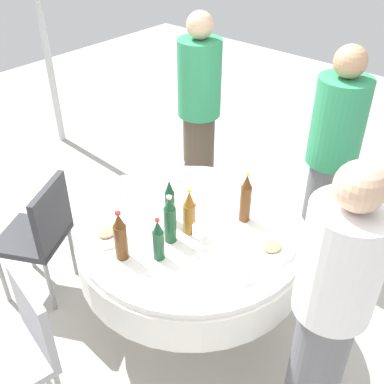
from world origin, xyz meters
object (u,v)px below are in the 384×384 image
object	(u,v)px
bottle_brown_right	(246,199)
plate_west	(107,235)
bottle_amber_south	(189,213)
chair_east	(19,346)
plate_mid	(272,248)
bottle_dark_green_far	(158,240)
wine_glass_far	(125,183)
person_rear	(330,310)
chair_far	(41,231)
bottle_dark_green_rear	(170,220)
person_front	(331,158)
wine_glass_west	(247,269)
bottle_dark_green_left	(170,202)
wine_glass_right	(179,167)
dining_table	(192,245)
bottle_brown_front	(120,237)
wine_glass_east	(194,186)
wine_glass_south	(198,232)
person_left	(199,110)

from	to	relation	value
bottle_brown_right	plate_west	size ratio (longest dim) A/B	1.38
bottle_amber_south	chair_east	bearing A→B (deg)	-12.79
plate_mid	bottle_dark_green_far	bearing A→B (deg)	-43.42
bottle_amber_south	wine_glass_far	distance (m)	0.53
person_rear	chair_far	world-z (taller)	person_rear
bottle_dark_green_rear	person_front	world-z (taller)	person_front
wine_glass_west	plate_mid	bearing A→B (deg)	-173.14
bottle_dark_green_left	wine_glass_west	size ratio (longest dim) A/B	2.18
plate_mid	person_rear	xyz separation A→B (m)	(0.25, 0.46, 0.07)
wine_glass_right	dining_table	bearing A→B (deg)	50.99
bottle_dark_green_rear	wine_glass_far	bearing A→B (deg)	-104.59
wine_glass_far	chair_far	xyz separation A→B (m)	(0.43, -0.36, -0.32)
bottle_dark_green_rear	bottle_brown_front	xyz separation A→B (m)	(0.27, -0.10, 0.00)
person_rear	chair_far	xyz separation A→B (m)	(0.34, -1.79, -0.31)
bottle_brown_right	wine_glass_east	distance (m)	0.35
wine_glass_east	bottle_brown_right	bearing A→B (deg)	98.64
bottle_brown_front	chair_far	world-z (taller)	bottle_brown_front
bottle_dark_green_far	wine_glass_west	xyz separation A→B (m)	(-0.15, 0.45, -0.03)
person_rear	wine_glass_south	bearing A→B (deg)	-82.64
wine_glass_right	bottle_brown_front	bearing A→B (deg)	20.38
person_rear	person_front	size ratio (longest dim) A/B	0.99
chair_east	dining_table	bearing A→B (deg)	-90.00
wine_glass_west	plate_west	bearing A→B (deg)	-74.71
wine_glass_east	plate_mid	world-z (taller)	wine_glass_east
bottle_brown_right	plate_mid	xyz separation A→B (m)	(0.12, 0.27, -0.14)
bottle_dark_green_rear	wine_glass_east	xyz separation A→B (m)	(-0.36, -0.15, -0.03)
plate_west	chair_east	world-z (taller)	chair_east
chair_east	person_rear	bearing A→B (deg)	-129.55
wine_glass_right	chair_east	distance (m)	1.40
bottle_dark_green_far	bottle_brown_right	bearing A→B (deg)	165.22
wine_glass_south	plate_west	bearing A→B (deg)	-59.36
dining_table	plate_mid	bearing A→B (deg)	105.01
wine_glass_right	plate_west	bearing A→B (deg)	7.30
dining_table	person_left	world-z (taller)	person_left
wine_glass_far	bottle_dark_green_rear	bearing A→B (deg)	75.41
bottle_dark_green_left	person_front	world-z (taller)	person_front
wine_glass_south	person_left	bearing A→B (deg)	-139.97
wine_glass_far	person_front	xyz separation A→B (m)	(-1.10, 0.82, -0.00)
bottle_dark_green_rear	wine_glass_right	xyz separation A→B (m)	(-0.48, -0.37, -0.04)
bottle_brown_right	chair_east	world-z (taller)	bottle_brown_right
bottle_brown_front	bottle_brown_right	world-z (taller)	bottle_brown_right
person_rear	person_front	xyz separation A→B (m)	(-1.19, -0.60, 0.01)
person_front	wine_glass_far	bearing A→B (deg)	-110.31
chair_far	person_rear	bearing A→B (deg)	-107.40
bottle_brown_front	bottle_amber_south	world-z (taller)	bottle_brown_front
wine_glass_south	chair_far	distance (m)	1.13
plate_west	chair_far	distance (m)	0.63
bottle_dark_green_left	person_rear	xyz separation A→B (m)	(0.08, 1.04, -0.05)
wine_glass_right	wine_glass_east	distance (m)	0.26
bottle_amber_south	wine_glass_right	xyz separation A→B (m)	(-0.36, -0.40, -0.04)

